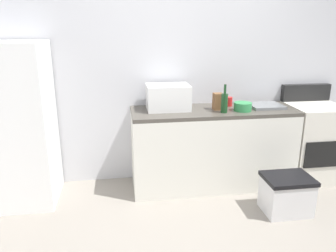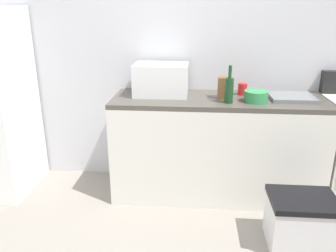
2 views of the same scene
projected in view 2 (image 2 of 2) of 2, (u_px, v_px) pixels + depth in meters
The scene contains 9 objects.
wall_back at pixel (185, 45), 3.07m from camera, with size 5.00×0.10×2.60m, color silver.
kitchen_counter at pixel (216, 147), 3.00m from camera, with size 1.80×0.60×0.90m.
microwave at pixel (161, 79), 2.91m from camera, with size 0.46×0.34×0.27m, color white.
sink_basin at pixel (292, 97), 2.81m from camera, with size 0.36×0.32×0.03m, color slate.
wine_bottle at pixel (229, 89), 2.67m from camera, with size 0.07×0.07×0.30m.
coffee_mug at pixel (242, 89), 2.94m from camera, with size 0.08×0.08×0.10m, color red.
knife_block at pixel (224, 88), 2.80m from camera, with size 0.10×0.10×0.18m, color brown.
mixing_bowl at pixel (256, 96), 2.71m from camera, with size 0.19×0.19×0.09m, color #338C4C.
storage_bin at pixel (301, 221), 2.38m from camera, with size 0.46×0.36×0.38m.
Camera 2 is at (0.10, -1.59, 1.61)m, focal length 35.97 mm.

